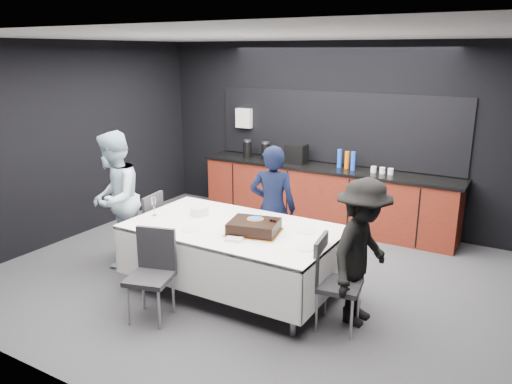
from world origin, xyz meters
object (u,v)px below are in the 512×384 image
(plate_stack, at_px, (199,211))
(person_right, at_px, (362,253))
(champagne_flute, at_px, (154,203))
(person_left, at_px, (115,199))
(person_center, at_px, (273,208))
(chair_right, at_px, (331,276))
(chair_left, at_px, (147,223))
(chair_near, at_px, (153,267))
(cake_assembly, at_px, (254,227))
(party_table, at_px, (233,238))

(plate_stack, distance_m, person_right, 2.01)
(plate_stack, distance_m, champagne_flute, 0.54)
(plate_stack, relative_size, person_right, 0.15)
(person_left, bearing_deg, person_center, 86.57)
(person_left, distance_m, person_right, 3.18)
(person_center, height_order, person_left, person_left)
(chair_right, bearing_deg, plate_stack, 170.98)
(chair_left, distance_m, chair_right, 2.63)
(plate_stack, bearing_deg, person_left, -169.71)
(chair_near, distance_m, person_left, 1.57)
(cake_assembly, height_order, champagne_flute, champagne_flute)
(plate_stack, xyz_separation_m, person_center, (0.64, 0.64, -0.04))
(party_table, relative_size, person_center, 1.48)
(chair_right, relative_size, person_left, 0.54)
(chair_left, height_order, chair_right, same)
(person_right, bearing_deg, party_table, 98.30)
(person_left, bearing_deg, chair_near, 29.97)
(party_table, distance_m, person_right, 1.46)
(person_right, bearing_deg, plate_stack, 93.70)
(party_table, bearing_deg, person_left, -177.36)
(plate_stack, relative_size, champagne_flute, 0.97)
(person_center, bearing_deg, party_table, 66.36)
(chair_right, bearing_deg, champagne_flute, -179.89)
(chair_right, bearing_deg, chair_left, 174.35)
(chair_right, bearing_deg, person_left, 178.59)
(champagne_flute, relative_size, person_center, 0.14)
(chair_left, bearing_deg, party_table, -4.40)
(party_table, relative_size, person_left, 1.36)
(chair_near, xyz_separation_m, person_right, (1.86, 0.96, 0.21))
(chair_right, bearing_deg, person_center, 141.25)
(person_left, bearing_deg, cake_assembly, 61.61)
(chair_left, bearing_deg, person_left, -151.23)
(cake_assembly, height_order, plate_stack, cake_assembly)
(champagne_flute, xyz_separation_m, person_left, (-0.72, 0.08, -0.09))
(cake_assembly, bearing_deg, party_table, 168.14)
(party_table, bearing_deg, chair_left, 175.60)
(cake_assembly, relative_size, person_left, 0.37)
(chair_near, bearing_deg, chair_left, 134.84)
(chair_near, bearing_deg, plate_stack, 98.65)
(person_center, height_order, person_right, person_center)
(champagne_flute, distance_m, person_left, 0.73)
(plate_stack, height_order, person_left, person_left)
(chair_left, xyz_separation_m, chair_right, (2.61, -0.26, 0.00))
(cake_assembly, xyz_separation_m, person_left, (-2.03, -0.01, 0.00))
(person_center, relative_size, person_right, 1.05)
(chair_right, xyz_separation_m, person_center, (-1.15, 0.93, 0.25))
(chair_left, height_order, person_right, person_right)
(chair_near, distance_m, person_right, 2.10)
(chair_near, height_order, person_left, person_left)
(chair_right, relative_size, chair_near, 1.00)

